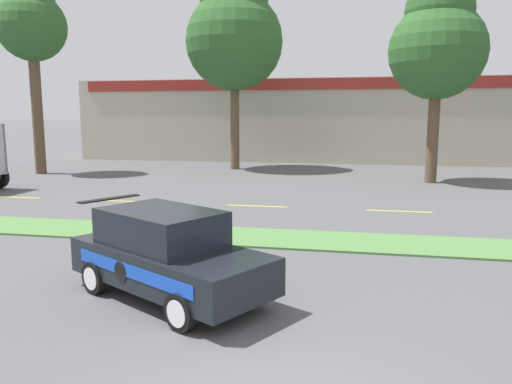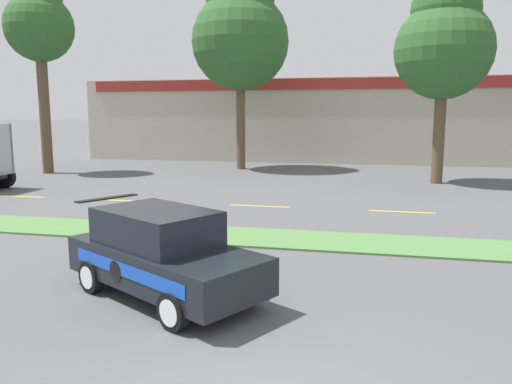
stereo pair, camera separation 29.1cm
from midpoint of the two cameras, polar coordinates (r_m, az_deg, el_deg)
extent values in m
cube|color=#517F42|center=(14.32, 6.93, -5.54)|extent=(120.00, 2.17, 0.06)
cube|color=yellow|center=(24.23, -26.20, -0.54)|extent=(2.40, 0.14, 0.01)
cube|color=yellow|center=(21.38, -14.63, -1.04)|extent=(2.40, 0.14, 0.01)
cube|color=yellow|center=(19.65, -0.31, -1.61)|extent=(2.40, 0.14, 0.01)
cube|color=yellow|center=(19.31, 15.60, -2.12)|extent=(2.40, 0.14, 0.01)
cube|color=black|center=(9.98, -10.61, -8.12)|extent=(4.62, 3.72, 0.71)
cube|color=black|center=(10.01, -11.63, -4.07)|extent=(2.84, 2.56, 0.65)
cube|color=black|center=(9.94, -11.69, -2.12)|extent=(2.84, 2.56, 0.04)
cube|color=black|center=(11.40, -17.11, -0.74)|extent=(0.90, 1.35, 0.03)
cube|color=blue|center=(9.46, -15.03, -8.78)|extent=(2.97, 1.74, 0.25)
cylinder|color=black|center=(9.74, -16.08, -8.75)|extent=(0.34, 0.20, 0.39)
cylinder|color=black|center=(8.61, -9.58, -13.39)|extent=(0.67, 0.50, 0.66)
cylinder|color=silver|center=(8.55, -10.15, -13.57)|extent=(0.41, 0.24, 0.46)
cylinder|color=black|center=(9.70, -1.51, -10.66)|extent=(0.67, 0.50, 0.66)
cylinder|color=silver|center=(9.78, -1.08, -10.51)|extent=(0.41, 0.24, 0.46)
cylinder|color=black|center=(10.70, -18.71, -9.26)|extent=(0.67, 0.50, 0.66)
cylinder|color=silver|center=(10.65, -19.21, -9.37)|extent=(0.41, 0.24, 0.46)
cylinder|color=black|center=(11.60, -11.25, -7.55)|extent=(0.67, 0.50, 0.66)
cylinder|color=silver|center=(11.66, -10.84, -7.45)|extent=(0.41, 0.24, 0.46)
cube|color=#BCB29E|center=(42.97, 4.89, 8.19)|extent=(33.95, 12.00, 6.20)
cube|color=maroon|center=(37.02, 3.87, 12.20)|extent=(32.25, 0.10, 0.80)
cylinder|color=brown|center=(32.94, -2.69, 8.26)|extent=(0.58, 0.58, 6.48)
sphere|color=#2D5B28|center=(33.26, -2.75, 16.82)|extent=(6.22, 6.22, 6.22)
sphere|color=#2D5B28|center=(33.69, -2.79, 21.01)|extent=(4.35, 4.35, 4.35)
cylinder|color=brown|center=(33.09, -23.96, 8.47)|extent=(0.64, 0.64, 7.57)
sphere|color=#2D5B28|center=(33.48, -24.51, 16.84)|extent=(4.00, 4.00, 4.00)
cylinder|color=brown|center=(27.75, 19.29, 6.58)|extent=(0.59, 0.59, 5.42)
sphere|color=#2D5B28|center=(27.92, 19.73, 14.93)|extent=(4.91, 4.91, 4.91)
sphere|color=#2D5B28|center=(28.21, 19.95, 18.89)|extent=(3.44, 3.44, 3.44)
camera|label=1|loc=(0.15, -90.58, -0.09)|focal=35.00mm
camera|label=2|loc=(0.15, 89.42, 0.09)|focal=35.00mm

